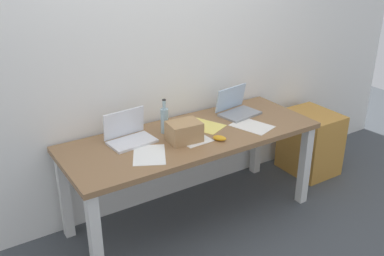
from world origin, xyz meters
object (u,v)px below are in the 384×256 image
at_px(cardboard_box, 184,132).
at_px(computer_mouse, 220,138).
at_px(beer_bottle, 165,120).
at_px(filing_cabinet, 310,142).
at_px(desk, 192,145).
at_px(laptop_right, 237,108).
at_px(laptop_left, 129,135).

bearing_deg(cardboard_box, computer_mouse, -30.97).
height_order(beer_bottle, filing_cabinet, beer_bottle).
height_order(desk, beer_bottle, beer_bottle).
bearing_deg(beer_bottle, filing_cabinet, -3.13).
distance_m(laptop_right, computer_mouse, 0.53).
distance_m(desk, beer_bottle, 0.28).
distance_m(laptop_right, beer_bottle, 0.67).
height_order(desk, computer_mouse, computer_mouse).
height_order(cardboard_box, filing_cabinet, cardboard_box).
distance_m(beer_bottle, filing_cabinet, 1.59).
bearing_deg(cardboard_box, desk, 30.58).
xyz_separation_m(desk, laptop_right, (0.52, 0.14, 0.14)).
xyz_separation_m(laptop_right, beer_bottle, (-0.67, -0.01, 0.06)).
bearing_deg(cardboard_box, filing_cabinet, 4.54).
bearing_deg(computer_mouse, cardboard_box, 117.71).
bearing_deg(computer_mouse, filing_cabinet, -20.10).
relative_size(laptop_right, beer_bottle, 1.32).
relative_size(desk, beer_bottle, 7.33).
bearing_deg(laptop_right, laptop_left, -179.67).
xyz_separation_m(laptop_right, cardboard_box, (-0.63, -0.20, 0.02)).
bearing_deg(cardboard_box, laptop_right, 18.09).
bearing_deg(beer_bottle, cardboard_box, -76.45).
bearing_deg(laptop_left, filing_cabinet, -2.73).
bearing_deg(desk, computer_mouse, -60.05).
xyz_separation_m(desk, cardboard_box, (-0.10, -0.06, 0.16)).
height_order(laptop_right, filing_cabinet, laptop_right).
height_order(desk, laptop_right, laptop_right).
relative_size(laptop_left, laptop_right, 0.98).
distance_m(laptop_left, filing_cabinet, 1.84).
distance_m(laptop_right, filing_cabinet, 0.95).
relative_size(beer_bottle, cardboard_box, 1.15).
distance_m(cardboard_box, filing_cabinet, 1.53).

